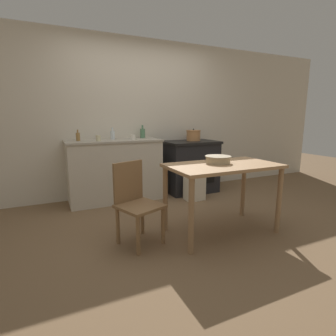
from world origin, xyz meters
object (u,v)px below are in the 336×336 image
cup_center (98,138)px  stove (190,166)px  stock_pot (193,135)px  mixing_bowl_large (218,159)px  bottle_mid_left (113,135)px  flour_sack (194,188)px  bottle_far_left (143,133)px  work_table (223,174)px  cup_center_left (133,137)px  chair (136,201)px  bottle_left (78,137)px

cup_center → stove: bearing=3.5°
stock_pot → mixing_bowl_large: stock_pot is taller
bottle_mid_left → flour_sack: bearing=-28.0°
bottle_far_left → bottle_mid_left: size_ratio=1.15×
stove → cup_center: cup_center is taller
cup_center → flour_sack: bearing=-15.4°
work_table → cup_center_left: size_ratio=15.74×
work_table → mixing_bowl_large: (-0.02, 0.07, 0.16)m
bottle_far_left → cup_center: bearing=-159.4°
cup_center_left → chair: bearing=-106.8°
bottle_far_left → bottle_left: size_ratio=1.28×
stove → cup_center_left: bearing=-174.5°
stove → cup_center_left: 1.20m
work_table → bottle_mid_left: bearing=114.9°
mixing_bowl_large → cup_center: size_ratio=3.39×
flour_sack → cup_center: 1.65m
stock_pot → bottle_mid_left: (-1.39, 0.09, 0.04)m
mixing_bowl_large → bottle_mid_left: 1.85m
bottle_mid_left → chair: bearing=-95.6°
mixing_bowl_large → bottle_mid_left: (-0.79, 1.66, 0.19)m
mixing_bowl_large → bottle_left: (-1.31, 1.62, 0.18)m
mixing_bowl_large → bottle_left: 2.09m
mixing_bowl_large → cup_center: (-1.05, 1.45, 0.16)m
cup_center → chair: bearing=-85.5°
bottle_left → bottle_mid_left: size_ratio=0.90×
mixing_bowl_large → cup_center: 1.79m
bottle_left → stock_pot: bearing=-1.2°
stove → mixing_bowl_large: (-0.53, -1.54, 0.39)m
chair → mixing_bowl_large: (0.94, -0.09, 0.38)m
mixing_bowl_large → bottle_left: size_ratio=1.76×
flour_sack → bottle_mid_left: 1.53m
bottle_far_left → cup_center_left: bearing=-131.5°
bottle_mid_left → stove: bearing=-5.3°
flour_sack → stock_pot: stock_pot is taller
mixing_bowl_large → stock_pot: bearing=69.1°
flour_sack → stock_pot: size_ratio=1.46×
flour_sack → mixing_bowl_large: size_ratio=1.27×
bottle_far_left → mixing_bowl_large: bearing=-81.0°
chair → cup_center: size_ratio=9.86×
chair → flour_sack: (1.28, 0.97, -0.26)m
flour_sack → bottle_mid_left: (-1.13, 0.60, 0.84)m
stock_pot → cup_center: stock_pot is taller
bottle_left → mixing_bowl_large: bearing=-51.1°
bottle_mid_left → cup_center: 0.34m
work_table → bottle_mid_left: 1.95m
bottle_far_left → bottle_left: 1.04m
work_table → flour_sack: bearing=74.3°
flour_sack → bottle_far_left: size_ratio=1.75×
stove → mixing_bowl_large: size_ratio=3.10×
work_table → bottle_left: bearing=128.0°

